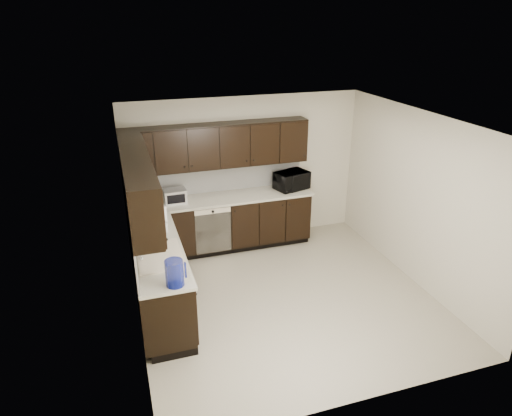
{
  "coord_description": "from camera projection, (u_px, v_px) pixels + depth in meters",
  "views": [
    {
      "loc": [
        -2.06,
        -5.06,
        3.7
      ],
      "look_at": [
        -0.24,
        0.6,
        1.16
      ],
      "focal_mm": 32.0,
      "sensor_mm": 36.0,
      "label": 1
    }
  ],
  "objects": [
    {
      "name": "lower_cabinets",
      "position": [
        198.0,
        246.0,
        6.99
      ],
      "size": [
        3.0,
        2.8,
        0.9
      ],
      "color": "black",
      "rests_on": "floor"
    },
    {
      "name": "storage_bin",
      "position": [
        149.0,
        210.0,
        6.73
      ],
      "size": [
        0.45,
        0.36,
        0.16
      ],
      "primitive_type": "cube",
      "rotation": [
        0.0,
        0.0,
        0.12
      ],
      "color": "white",
      "rests_on": "countertop"
    },
    {
      "name": "microwave",
      "position": [
        292.0,
        180.0,
        7.74
      ],
      "size": [
        0.63,
        0.52,
        0.3
      ],
      "primitive_type": "imported",
      "rotation": [
        0.0,
        0.0,
        0.3
      ],
      "color": "black",
      "rests_on": "countertop"
    },
    {
      "name": "upper_cabinets",
      "position": [
        186.0,
        160.0,
        6.51
      ],
      "size": [
        3.0,
        2.8,
        0.7
      ],
      "color": "black",
      "rests_on": "wall_back"
    },
    {
      "name": "backsplash",
      "position": [
        179.0,
        197.0,
        6.81
      ],
      "size": [
        3.0,
        2.8,
        0.48
      ],
      "color": "white",
      "rests_on": "countertop"
    },
    {
      "name": "floor",
      "position": [
        285.0,
        297.0,
        6.46
      ],
      "size": [
        4.0,
        4.0,
        0.0
      ],
      "primitive_type": "plane",
      "color": "#A59E88",
      "rests_on": "ground"
    },
    {
      "name": "wall_right",
      "position": [
        417.0,
        199.0,
        6.53
      ],
      "size": [
        0.02,
        4.0,
        2.5
      ],
      "primitive_type": "cube",
      "color": "beige",
      "rests_on": "floor"
    },
    {
      "name": "teal_tumbler",
      "position": [
        160.0,
        210.0,
        6.67
      ],
      "size": [
        0.14,
        0.14,
        0.23
      ],
      "primitive_type": "cylinder",
      "rotation": [
        0.0,
        0.0,
        -0.42
      ],
      "color": "#0B7A82",
      "rests_on": "countertop"
    },
    {
      "name": "ceiling",
      "position": [
        290.0,
        122.0,
        5.48
      ],
      "size": [
        4.0,
        4.0,
        0.0
      ],
      "primitive_type": "plane",
      "rotation": [
        3.14,
        0.0,
        0.0
      ],
      "color": "white",
      "rests_on": "wall_back"
    },
    {
      "name": "wall_back",
      "position": [
        244.0,
        171.0,
        7.72
      ],
      "size": [
        4.0,
        0.02,
        2.5
      ],
      "primitive_type": "cube",
      "color": "beige",
      "rests_on": "floor"
    },
    {
      "name": "paper_towel_roll",
      "position": [
        162.0,
        216.0,
        6.4
      ],
      "size": [
        0.14,
        0.14,
        0.28
      ],
      "primitive_type": "cylinder",
      "rotation": [
        0.0,
        0.0,
        -0.13
      ],
      "color": "white",
      "rests_on": "countertop"
    },
    {
      "name": "countertop",
      "position": [
        197.0,
        216.0,
        6.79
      ],
      "size": [
        3.03,
        2.83,
        0.04
      ],
      "color": "#B6B29E",
      "rests_on": "lower_cabinets"
    },
    {
      "name": "dishwasher",
      "position": [
        213.0,
        228.0,
        7.28
      ],
      "size": [
        0.58,
        0.04,
        0.78
      ],
      "color": "beige",
      "rests_on": "lower_cabinets"
    },
    {
      "name": "wall_front",
      "position": [
        366.0,
        301.0,
        4.22
      ],
      "size": [
        4.0,
        0.02,
        2.5
      ],
      "primitive_type": "cube",
      "color": "beige",
      "rests_on": "floor"
    },
    {
      "name": "blue_pitcher",
      "position": [
        174.0,
        273.0,
        4.97
      ],
      "size": [
        0.23,
        0.23,
        0.3
      ],
      "primitive_type": "cylinder",
      "rotation": [
        0.0,
        0.0,
        -0.15
      ],
      "color": "navy",
      "rests_on": "countertop"
    },
    {
      "name": "sink",
      "position": [
        160.0,
        261.0,
        5.63
      ],
      "size": [
        0.54,
        0.82,
        0.42
      ],
      "color": "beige",
      "rests_on": "countertop"
    },
    {
      "name": "toaster_oven",
      "position": [
        175.0,
        196.0,
        7.19
      ],
      "size": [
        0.36,
        0.27,
        0.22
      ],
      "primitive_type": "cube",
      "rotation": [
        0.0,
        0.0,
        0.05
      ],
      "color": "#B0B0B3",
      "rests_on": "countertop"
    },
    {
      "name": "soap_bottle_a",
      "position": [
        163.0,
        225.0,
        6.22
      ],
      "size": [
        0.1,
        0.1,
        0.22
      ],
      "primitive_type": "imported",
      "rotation": [
        0.0,
        0.0,
        0.06
      ],
      "color": "gray",
      "rests_on": "countertop"
    },
    {
      "name": "soap_bottle_b",
      "position": [
        143.0,
        209.0,
        6.69
      ],
      "size": [
        0.11,
        0.11,
        0.23
      ],
      "primitive_type": "imported",
      "rotation": [
        0.0,
        0.0,
        0.3
      ],
      "color": "gray",
      "rests_on": "countertop"
    },
    {
      "name": "wall_left",
      "position": [
        130.0,
        238.0,
        5.41
      ],
      "size": [
        0.02,
        4.0,
        2.5
      ],
      "primitive_type": "cube",
      "color": "beige",
      "rests_on": "floor"
    }
  ]
}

